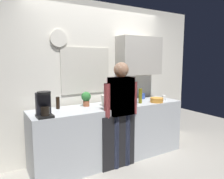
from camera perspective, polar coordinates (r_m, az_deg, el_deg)
name	(u,v)px	position (r m, az deg, el deg)	size (l,w,h in m)	color
ground_plane	(121,166)	(3.52, 2.34, -19.74)	(8.00, 8.00, 0.00)	#9E998E
kitchen_counter	(111,132)	(3.57, -0.31, -11.35)	(2.55, 0.64, 0.91)	#B2B7BC
dishwasher_panel	(119,142)	(3.29, 1.89, -13.88)	(0.56, 0.02, 0.82)	black
back_wall_assembly	(104,75)	(3.78, -2.14, 3.80)	(4.15, 0.42, 2.60)	silver
coffee_maker	(44,106)	(2.85, -17.77, -4.12)	(0.20, 0.20, 0.33)	black
bottle_olive_oil	(140,96)	(3.62, 7.60, -1.69)	(0.06, 0.06, 0.25)	olive
bottle_amber_beer	(47,103)	(3.18, -16.93, -3.48)	(0.06, 0.06, 0.23)	brown
bottle_dark_sauce	(58,103)	(3.28, -14.30, -3.48)	(0.06, 0.06, 0.18)	black
bottle_green_wine	(130,92)	(3.82, 4.77, -0.78)	(0.07, 0.07, 0.30)	#195923
bottle_red_vinegar	(119,96)	(3.65, 1.76, -1.78)	(0.06, 0.06, 0.22)	maroon
bottle_clear_soda	(124,96)	(3.51, 3.27, -1.68)	(0.09, 0.09, 0.28)	#2D8C33
cup_white_mug	(164,98)	(3.95, 13.66, -2.19)	(0.08, 0.08, 0.10)	white
cup_blue_mug	(143,96)	(4.04, 8.23, -1.79)	(0.08, 0.08, 0.10)	#3351B2
mixing_bowl	(157,100)	(3.75, 11.86, -2.77)	(0.22, 0.22, 0.08)	orange
potted_plant	(86,98)	(3.38, -6.93, -2.25)	(0.15, 0.15, 0.23)	#9E5638
storage_canister	(106,100)	(3.41, -1.68, -2.90)	(0.14, 0.14, 0.17)	silver
person_at_sink	(121,106)	(3.19, 2.44, -4.45)	(0.57, 0.22, 1.60)	#3F4766
person_guest	(121,106)	(3.19, 2.44, -4.45)	(0.57, 0.22, 1.60)	#3F4766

